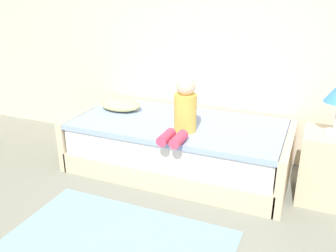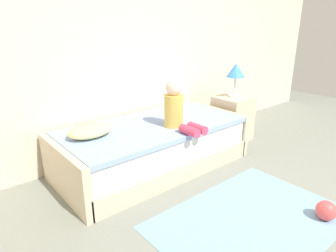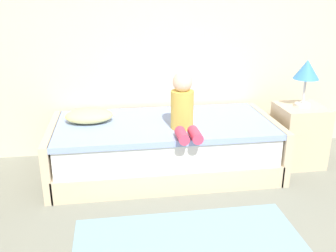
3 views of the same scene
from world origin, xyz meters
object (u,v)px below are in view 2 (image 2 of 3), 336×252
(table_lamp, at_px, (236,72))
(pillow, at_px, (90,130))
(toy_ball, at_px, (326,210))
(child_figure, at_px, (177,109))
(nightstand, at_px, (232,118))
(bed, at_px, (154,146))

(table_lamp, xyz_separation_m, pillow, (-2.04, 0.12, -0.37))
(table_lamp, distance_m, toy_ball, 2.05)
(child_figure, distance_m, toy_ball, 1.62)
(nightstand, bearing_deg, table_lamp, 90.00)
(child_figure, xyz_separation_m, toy_ball, (0.37, -1.45, -0.62))
(child_figure, bearing_deg, pillow, 158.22)
(pillow, bearing_deg, child_figure, -21.78)
(pillow, distance_m, toy_ball, 2.19)
(bed, bearing_deg, nightstand, -0.92)
(bed, bearing_deg, table_lamp, -0.92)
(table_lamp, bearing_deg, toy_ball, -117.06)
(table_lamp, height_order, child_figure, table_lamp)
(bed, xyz_separation_m, nightstand, (1.35, -0.02, 0.05))
(toy_ball, bearing_deg, table_lamp, 62.94)
(bed, relative_size, toy_ball, 12.72)
(child_figure, relative_size, toy_ball, 3.07)
(child_figure, bearing_deg, bed, 120.74)
(table_lamp, relative_size, child_figure, 0.88)
(nightstand, distance_m, table_lamp, 0.64)
(nightstand, xyz_separation_m, child_figure, (-1.21, -0.21, 0.40))
(child_figure, relative_size, pillow, 1.16)
(child_figure, bearing_deg, nightstand, 9.66)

